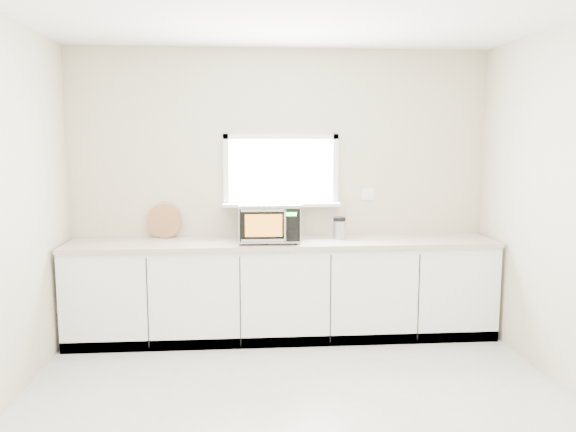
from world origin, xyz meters
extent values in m
plane|color=beige|center=(0.00, 0.00, 0.00)|extent=(4.00, 4.00, 0.00)
cube|color=beige|center=(0.00, 2.00, 1.35)|extent=(4.00, 0.02, 2.70)
cube|color=white|center=(0.00, 1.99, 1.55)|extent=(1.00, 0.02, 0.60)
cube|color=white|center=(0.00, 1.92, 1.23)|extent=(1.12, 0.16, 0.03)
cube|color=white|center=(0.00, 1.97, 1.88)|extent=(1.10, 0.04, 0.05)
cube|color=white|center=(0.00, 1.97, 1.23)|extent=(1.10, 0.04, 0.05)
cube|color=white|center=(-0.53, 1.97, 1.55)|extent=(0.05, 0.04, 0.70)
cube|color=white|center=(0.53, 1.97, 1.55)|extent=(0.05, 0.04, 0.70)
cube|color=white|center=(0.85, 1.99, 1.32)|extent=(0.12, 0.01, 0.12)
cube|color=white|center=(0.00, 1.70, 0.44)|extent=(3.92, 0.60, 0.88)
cube|color=beige|center=(0.00, 1.69, 0.90)|extent=(3.92, 0.64, 0.04)
cylinder|color=black|center=(-0.36, 1.49, 0.93)|extent=(0.03, 0.03, 0.02)
cylinder|color=black|center=(-0.36, 1.82, 0.93)|extent=(0.03, 0.03, 0.02)
cylinder|color=black|center=(0.10, 1.49, 0.93)|extent=(0.03, 0.03, 0.02)
cylinder|color=black|center=(0.10, 1.82, 0.93)|extent=(0.03, 0.03, 0.02)
cube|color=#ACAEB3|center=(-0.13, 1.66, 1.10)|extent=(0.55, 0.42, 0.33)
cube|color=black|center=(-0.13, 1.44, 1.10)|extent=(0.53, 0.02, 0.29)
cube|color=orange|center=(-0.19, 1.44, 1.10)|extent=(0.32, 0.01, 0.20)
cylinder|color=silver|center=(0.00, 1.41, 1.10)|extent=(0.02, 0.02, 0.26)
cube|color=black|center=(0.05, 1.43, 1.10)|extent=(0.13, 0.01, 0.28)
cube|color=#19FF33|center=(0.05, 1.43, 1.20)|extent=(0.09, 0.01, 0.03)
cube|color=silver|center=(-0.13, 1.66, 1.27)|extent=(0.55, 0.42, 0.01)
cube|color=#492A1A|center=(-0.35, 1.67, 1.04)|extent=(0.13, 0.22, 0.24)
cube|color=black|center=(-0.37, 1.62, 1.14)|extent=(0.02, 0.04, 0.09)
cube|color=black|center=(-0.34, 1.62, 1.15)|extent=(0.02, 0.04, 0.09)
cube|color=black|center=(-0.31, 1.63, 1.13)|extent=(0.02, 0.04, 0.09)
cube|color=black|center=(-0.35, 1.62, 1.17)|extent=(0.02, 0.04, 0.09)
cube|color=black|center=(-0.32, 1.62, 1.17)|extent=(0.02, 0.04, 0.09)
cylinder|color=#A0633E|center=(-1.11, 1.94, 1.08)|extent=(0.32, 0.08, 0.32)
cylinder|color=#ACAEB3|center=(0.53, 1.76, 1.00)|extent=(0.13, 0.13, 0.17)
cylinder|color=black|center=(0.53, 1.76, 1.11)|extent=(0.13, 0.13, 0.04)
camera|label=1|loc=(-0.36, -3.39, 1.82)|focal=35.00mm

